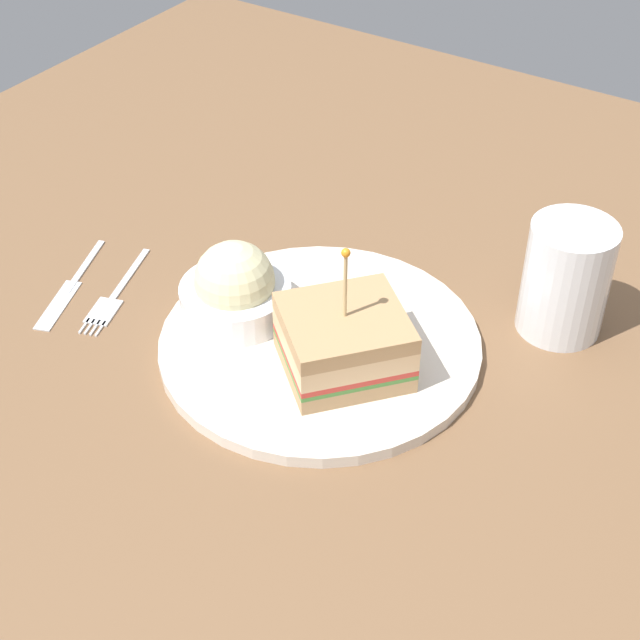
{
  "coord_description": "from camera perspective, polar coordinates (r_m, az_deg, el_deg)",
  "views": [
    {
      "loc": [
        32.78,
        -50.55,
        52.34
      ],
      "look_at": [
        0.0,
        0.0,
        3.06
      ],
      "focal_mm": 54.07,
      "sensor_mm": 36.0,
      "label": 1
    }
  ],
  "objects": [
    {
      "name": "ground_plane",
      "position": [
        0.8,
        0.0,
        -2.24
      ],
      "size": [
        116.16,
        116.16,
        2.0
      ],
      "primitive_type": "cube",
      "color": "brown"
    },
    {
      "name": "plate",
      "position": [
        0.79,
        0.0,
        -1.41
      ],
      "size": [
        26.54,
        26.54,
        1.06
      ],
      "primitive_type": "cylinder",
      "color": "silver",
      "rests_on": "ground_plane"
    },
    {
      "name": "sandwich_half_center",
      "position": [
        0.75,
        1.43,
        -1.3
      ],
      "size": [
        12.63,
        12.69,
        11.48
      ],
      "color": "tan",
      "rests_on": "plate"
    },
    {
      "name": "coleslaw_bowl",
      "position": [
        0.81,
        -5.05,
        1.83
      ],
      "size": [
        9.39,
        9.39,
        6.76
      ],
      "color": "white",
      "rests_on": "plate"
    },
    {
      "name": "drink_glass",
      "position": [
        0.82,
        14.32,
        2.16
      ],
      "size": [
        7.13,
        7.13,
        10.02
      ],
      "color": "gold",
      "rests_on": "ground_plane"
    },
    {
      "name": "fork",
      "position": [
        0.87,
        -12.25,
        1.2
      ],
      "size": [
        5.08,
        12.55,
        0.35
      ],
      "color": "silver",
      "rests_on": "ground_plane"
    },
    {
      "name": "knife",
      "position": [
        0.89,
        -14.64,
        1.84
      ],
      "size": [
        5.78,
        13.0,
        0.35
      ],
      "color": "silver",
      "rests_on": "ground_plane"
    }
  ]
}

